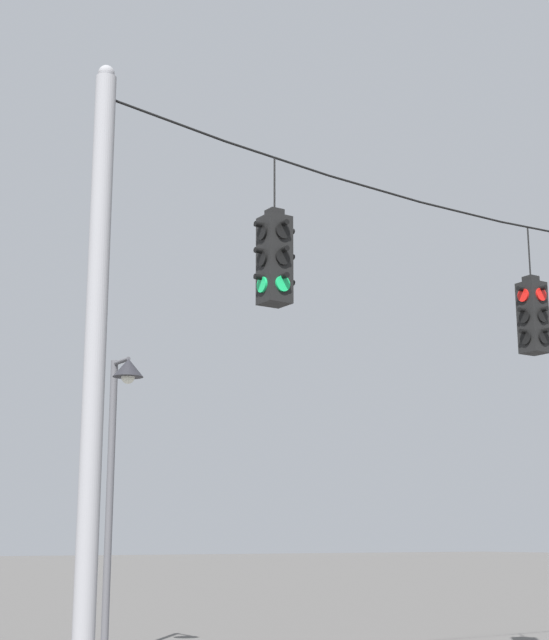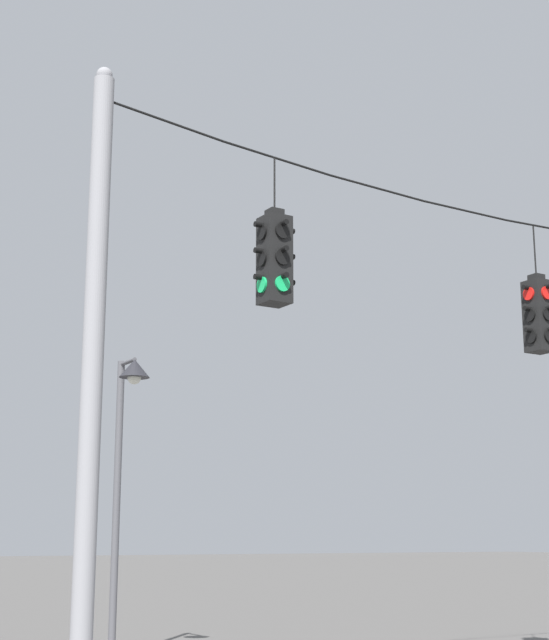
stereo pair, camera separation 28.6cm
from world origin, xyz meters
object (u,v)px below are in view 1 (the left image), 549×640
Objects in this scene: traffic_light_over_intersection at (274,259)px; street_lamp at (120,428)px; utility_pole_left at (94,372)px; traffic_light_near_right_pole at (533,317)px.

traffic_light_over_intersection is 0.41× the size of street_lamp.
street_lamp is at bearing 88.59° from traffic_light_over_intersection.
utility_pole_left reaches higher than street_lamp.
utility_pole_left is at bearing -117.55° from street_lamp.
traffic_light_near_right_pole is (6.99, -0.00, 1.50)m from utility_pole_left.
street_lamp is (2.46, 4.71, -0.03)m from utility_pole_left.
utility_pole_left reaches higher than traffic_light_over_intersection.
street_lamp is (0.12, 4.71, -1.68)m from traffic_light_over_intersection.
traffic_light_over_intersection reaches higher than traffic_light_near_right_pole.
utility_pole_left is 2.87m from traffic_light_over_intersection.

